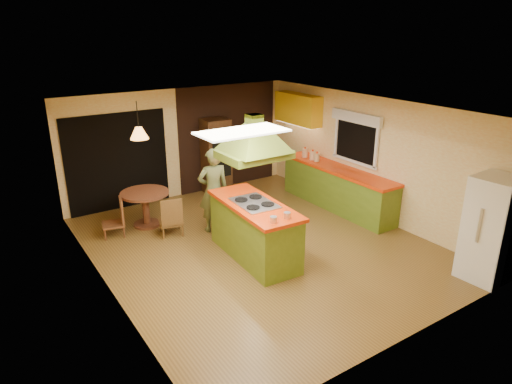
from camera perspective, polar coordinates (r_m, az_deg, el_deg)
ground at (r=8.45m, az=0.47°, el=-6.66°), size 6.50×6.50×0.00m
room_walls at (r=7.97m, az=0.50°, el=1.39°), size 5.50×6.50×6.50m
ceiling_plane at (r=7.66m, az=0.53°, el=10.28°), size 6.50×6.50×0.00m
brick_panel at (r=11.24m, az=-3.48°, el=6.94°), size 2.64×0.03×2.50m
nook_opening at (r=10.24m, az=-16.88°, el=3.62°), size 2.20×0.03×2.10m
right_counter at (r=10.14m, az=10.10°, el=0.53°), size 0.62×3.05×0.92m
upper_cabinets at (r=11.00m, az=5.26°, el=10.32°), size 0.34×1.40×0.70m
window_right at (r=9.82m, az=12.43°, el=7.68°), size 0.12×1.35×1.06m
fluor_panel at (r=6.09m, az=-1.73°, el=7.54°), size 1.20×0.60×0.03m
kitchen_island at (r=7.85m, az=-0.20°, el=-4.77°), size 0.92×2.05×1.01m
range_hood at (r=7.29m, az=-0.22°, el=7.75°), size 1.08×0.78×0.80m
man at (r=8.78m, az=-5.35°, el=0.19°), size 0.67×0.51×1.66m
refrigerator at (r=7.96m, az=27.35°, el=-4.14°), size 0.73×0.70×1.69m
wall_oven at (r=10.85m, az=-5.04°, el=4.47°), size 0.63×0.63×1.79m
dining_table at (r=9.33m, az=-13.67°, el=-1.24°), size 0.95×0.95×0.72m
chair_left at (r=9.10m, az=-17.50°, el=-3.07°), size 0.48×0.48×0.74m
chair_near at (r=8.89m, az=-10.63°, el=-2.88°), size 0.52×0.52×0.78m
pendant_lamp at (r=8.93m, az=-14.41°, el=7.15°), size 0.46×0.46×0.23m
canister_large at (r=10.50m, az=7.08°, el=4.56°), size 0.14×0.14×0.20m
canister_medium at (r=10.70m, az=6.14°, el=4.90°), size 0.17×0.17×0.20m
canister_small at (r=10.40m, az=7.61°, el=4.33°), size 0.18×0.18×0.18m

